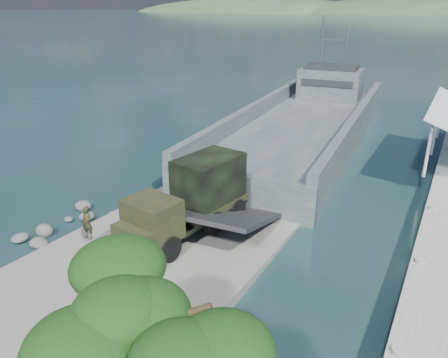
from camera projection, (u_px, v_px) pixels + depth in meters
ground at (153, 262)px, 21.13m from camera, size 1400.00×1400.00×0.00m
boat_ramp at (140, 267)px, 20.22m from camera, size 10.00×18.00×0.50m
shoreline_rocks at (70, 228)px, 24.30m from camera, size 3.20×5.60×0.90m
landing_craft at (303, 132)px, 39.12m from camera, size 12.22×38.50×11.27m
military_truck at (192, 198)px, 22.33m from camera, size 3.68×8.26×3.70m
soldier at (88, 230)px, 21.29m from camera, size 0.63×0.42×1.70m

